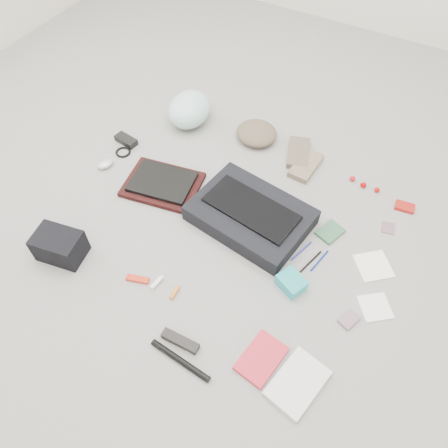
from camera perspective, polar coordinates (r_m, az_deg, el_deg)
The scene contains 33 objects.
ground_plane at distance 1.97m, azimuth 0.00°, elevation -0.88°, with size 4.00×4.00×0.00m, color gray.
messenger_bag at distance 1.98m, azimuth 3.50°, elevation 1.16°, with size 0.51×0.36×0.08m, color black.
bag_flap at distance 1.94m, azimuth 3.57°, elevation 2.05°, with size 0.42×0.19×0.01m, color black.
laptop_sleeve at distance 2.16m, azimuth -8.01°, elevation 5.10°, with size 0.35×0.27×0.02m, color black.
laptop at distance 2.14m, azimuth -8.08°, elevation 5.50°, with size 0.29×0.21×0.02m, color black.
bike_helmet at distance 2.45m, azimuth -4.55°, elevation 14.71°, with size 0.22×0.28×0.17m, color #C1F1EC.
beanie at distance 2.37m, azimuth 4.28°, elevation 11.76°, with size 0.22×0.21×0.08m, color brown.
mitten_left at distance 2.32m, azimuth 9.71°, elevation 9.13°, with size 0.11×0.21×0.03m, color brown.
mitten_right at distance 2.26m, azimuth 10.63°, elevation 7.49°, with size 0.10×0.21×0.03m, color #806C55.
power_brick at distance 2.41m, azimuth -12.66°, elevation 10.64°, with size 0.12×0.06×0.03m, color black.
cable_coil at distance 2.37m, azimuth -13.05°, elevation 9.13°, with size 0.08×0.08×0.01m, color black.
mouse at distance 2.31m, azimuth -15.24°, elevation 7.54°, with size 0.05×0.09×0.03m, color #B7B7B7.
camera_bag at distance 1.98m, azimuth -20.68°, elevation -2.67°, with size 0.20×0.14×0.13m, color black.
multitool at distance 1.86m, azimuth -11.21°, elevation -7.07°, with size 0.10×0.03×0.02m, color red.
toiletry_tube_white at distance 1.84m, azimuth -8.78°, elevation -7.55°, with size 0.02×0.02×0.07m, color white.
toiletry_tube_orange at distance 1.81m, azimuth -6.47°, elevation -8.88°, with size 0.02×0.02×0.06m, color orange.
u_lock at distance 1.71m, azimuth -5.73°, elevation -14.97°, with size 0.15×0.04×0.03m, color black.
bike_pump at distance 1.68m, azimuth -5.73°, elevation -17.32°, with size 0.02×0.02×0.26m, color black.
book_red at distance 1.69m, azimuth 4.87°, elevation -17.09°, with size 0.13×0.19×0.02m, color #EE2A3D.
book_white at distance 1.67m, azimuth 9.57°, elevation -19.79°, with size 0.15×0.22×0.02m, color silver.
notepad at distance 2.02m, azimuth 13.69°, elevation -1.02°, with size 0.09×0.12×0.01m, color #305F3E.
pen_blue at distance 1.93m, azimuth 10.07°, elevation -3.52°, with size 0.01×0.01×0.13m, color #1F2298.
pen_black at distance 1.91m, azimuth 11.26°, elevation -4.85°, with size 0.01×0.01×0.14m, color black.
pen_navy at distance 1.92m, azimuth 12.37°, elevation -4.71°, with size 0.01×0.01×0.13m, color navy.
accordion_wallet at distance 1.82m, azimuth 8.77°, elevation -7.57°, with size 0.11×0.09×0.05m, color #1FABAD.
card_deck at distance 1.81m, azimuth 15.99°, elevation -11.90°, with size 0.05×0.08×0.01m, color gray.
napkin_top at distance 1.97m, azimuth 18.94°, elevation -5.22°, with size 0.14×0.14×0.01m, color white.
napkin_bottom at distance 1.87m, azimuth 19.14°, elevation -10.23°, with size 0.12×0.12×0.01m, color white.
lollipop_a at distance 2.25m, azimuth 16.44°, elevation 5.73°, with size 0.03×0.03×0.03m, color red.
lollipop_b at distance 2.24m, azimuth 17.75°, elevation 4.87°, with size 0.03×0.03×0.03m, color #A40003.
lollipop_c at distance 2.24m, azimuth 19.36°, elevation 4.22°, with size 0.03×0.03×0.03m, color #B80806.
altoids_tin at distance 2.22m, azimuth 22.53°, elevation 2.07°, with size 0.09×0.06×0.02m, color #A61B14.
stamp_sheet at distance 2.12m, azimuth 20.65°, elevation -0.47°, with size 0.06×0.07×0.00m, color #825C6B.
Camera 1 is at (0.57, -1.02, 1.59)m, focal length 35.00 mm.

